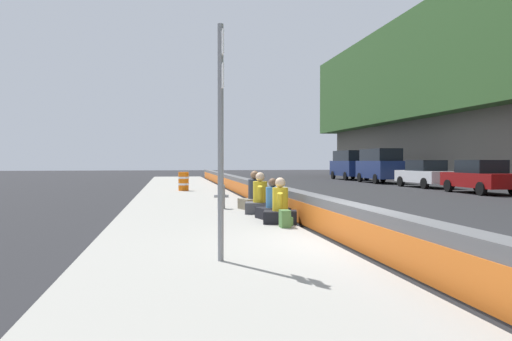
% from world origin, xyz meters
% --- Properties ---
extents(ground_plane, '(160.00, 160.00, 0.00)m').
position_xyz_m(ground_plane, '(0.00, 0.00, 0.00)').
color(ground_plane, '#232326').
rests_on(ground_plane, ground).
extents(sidewalk_strip, '(80.00, 4.40, 0.14)m').
position_xyz_m(sidewalk_strip, '(0.00, 2.65, 0.07)').
color(sidewalk_strip, gray).
rests_on(sidewalk_strip, ground_plane).
extents(jersey_barrier, '(76.00, 0.45, 0.85)m').
position_xyz_m(jersey_barrier, '(0.00, 0.00, 0.42)').
color(jersey_barrier, '#545456').
rests_on(jersey_barrier, ground_plane).
extents(route_sign_post, '(0.44, 0.09, 3.60)m').
position_xyz_m(route_sign_post, '(-1.21, 2.64, 2.21)').
color(route_sign_post, gray).
rests_on(route_sign_post, sidewalk_strip).
extents(fire_hydrant, '(0.26, 0.46, 0.88)m').
position_xyz_m(fire_hydrant, '(7.12, 1.78, 0.59)').
color(fire_hydrant, gray).
rests_on(fire_hydrant, sidewalk_strip).
extents(seated_person_foreground, '(0.85, 0.94, 1.12)m').
position_xyz_m(seated_person_foreground, '(3.13, 0.75, 0.49)').
color(seated_person_foreground, black).
rests_on(seated_person_foreground, sidewalk_strip).
extents(seated_person_middle, '(0.80, 0.89, 1.07)m').
position_xyz_m(seated_person_middle, '(4.16, 0.72, 0.47)').
color(seated_person_middle, black).
rests_on(seated_person_middle, sidewalk_strip).
extents(seated_person_rear, '(0.88, 0.98, 1.19)m').
position_xyz_m(seated_person_rear, '(5.47, 0.82, 0.51)').
color(seated_person_rear, '#424247').
rests_on(seated_person_rear, sidewalk_strip).
extents(seated_person_far, '(0.95, 1.04, 1.21)m').
position_xyz_m(seated_person_far, '(6.81, 0.75, 0.52)').
color(seated_person_far, '#706651').
rests_on(seated_person_far, sidewalk_strip).
extents(backpack, '(0.32, 0.28, 0.40)m').
position_xyz_m(backpack, '(2.34, 0.80, 0.33)').
color(backpack, '#4C7A3D').
rests_on(backpack, sidewalk_strip).
extents(construction_barrel, '(0.54, 0.54, 0.95)m').
position_xyz_m(construction_barrel, '(16.97, 2.71, 0.62)').
color(construction_barrel, orange).
rests_on(construction_barrel, sidewalk_strip).
extents(parked_car_fourth, '(4.52, 1.98, 1.71)m').
position_xyz_m(parked_car_fourth, '(14.24, -12.13, 0.86)').
color(parked_car_fourth, maroon).
rests_on(parked_car_fourth, ground_plane).
extents(parked_car_midline, '(4.56, 2.06, 1.71)m').
position_xyz_m(parked_car_midline, '(20.00, -12.26, 0.86)').
color(parked_car_midline, silver).
rests_on(parked_car_midline, ground_plane).
extents(parked_car_far, '(5.15, 2.21, 2.56)m').
position_xyz_m(parked_car_far, '(26.57, -12.16, 1.35)').
color(parked_car_far, navy).
rests_on(parked_car_far, ground_plane).
extents(parked_car_farther, '(5.10, 2.11, 2.56)m').
position_xyz_m(parked_car_farther, '(33.14, -12.23, 1.35)').
color(parked_car_farther, navy).
rests_on(parked_car_farther, ground_plane).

